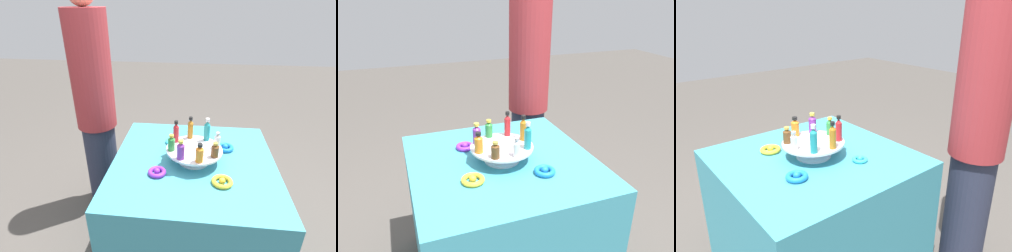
% 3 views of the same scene
% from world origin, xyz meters
% --- Properties ---
extents(party_table, '(0.94, 0.94, 0.78)m').
position_xyz_m(party_table, '(0.00, 0.00, 0.39)').
color(party_table, teal).
rests_on(party_table, ground_plane).
extents(display_stand, '(0.32, 0.32, 0.08)m').
position_xyz_m(display_stand, '(0.00, 0.00, 0.83)').
color(display_stand, silver).
rests_on(display_stand, party_table).
extents(bottle_clear, '(0.03, 0.03, 0.10)m').
position_xyz_m(bottle_clear, '(0.03, -0.13, 0.90)').
color(bottle_clear, silver).
rests_on(bottle_clear, display_stand).
extents(bottle_teal, '(0.04, 0.04, 0.14)m').
position_xyz_m(bottle_teal, '(0.11, -0.07, 0.92)').
color(bottle_teal, teal).
rests_on(bottle_teal, display_stand).
extents(bottle_amber, '(0.03, 0.03, 0.14)m').
position_xyz_m(bottle_amber, '(0.13, 0.03, 0.92)').
color(bottle_amber, '#AD6B19').
rests_on(bottle_amber, display_stand).
extents(bottle_red, '(0.03, 0.03, 0.14)m').
position_xyz_m(bottle_red, '(0.07, 0.11, 0.92)').
color(bottle_red, '#B21E23').
rests_on(bottle_red, display_stand).
extents(bottle_green, '(0.04, 0.04, 0.10)m').
position_xyz_m(bottle_green, '(-0.03, 0.13, 0.90)').
color(bottle_green, '#288438').
rests_on(bottle_green, display_stand).
extents(bottle_purple, '(0.04, 0.04, 0.11)m').
position_xyz_m(bottle_purple, '(-0.11, 0.07, 0.91)').
color(bottle_purple, '#702D93').
rests_on(bottle_purple, display_stand).
extents(bottle_orange, '(0.04, 0.04, 0.11)m').
position_xyz_m(bottle_orange, '(-0.13, -0.03, 0.91)').
color(bottle_orange, orange).
rests_on(bottle_orange, display_stand).
extents(bottle_brown, '(0.04, 0.04, 0.09)m').
position_xyz_m(bottle_brown, '(-0.07, -0.11, 0.90)').
color(bottle_brown, brown).
rests_on(bottle_brown, display_stand).
extents(ribbon_bow_blue, '(0.10, 0.10, 0.04)m').
position_xyz_m(ribbon_bow_blue, '(0.15, -0.19, 0.79)').
color(ribbon_bow_blue, blue).
rests_on(ribbon_bow_blue, party_table).
extents(ribbon_bow_teal, '(0.08, 0.08, 0.03)m').
position_xyz_m(ribbon_bow_teal, '(0.19, 0.15, 0.79)').
color(ribbon_bow_teal, '#2DB7CC').
rests_on(ribbon_bow_teal, party_table).
extents(ribbon_bow_purple, '(0.10, 0.10, 0.03)m').
position_xyz_m(ribbon_bow_purple, '(-0.15, 0.19, 0.79)').
color(ribbon_bow_purple, purple).
rests_on(ribbon_bow_purple, party_table).
extents(ribbon_bow_gold, '(0.11, 0.11, 0.03)m').
position_xyz_m(ribbon_bow_gold, '(-0.19, -0.15, 0.79)').
color(ribbon_bow_gold, gold).
rests_on(ribbon_bow_gold, party_table).
extents(person_figure, '(0.30, 0.30, 1.76)m').
position_xyz_m(person_figure, '(0.48, 0.76, 0.89)').
color(person_figure, '#282D42').
rests_on(person_figure, ground_plane).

